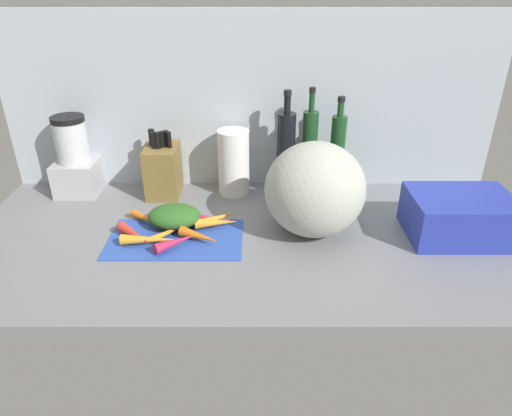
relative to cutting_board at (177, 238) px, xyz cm
name	(u,v)px	position (x,y,z in cm)	size (l,w,h in cm)	color
ground_plane	(252,239)	(21.96, 2.57, -1.90)	(170.00, 80.00, 3.00)	slate
wall_back	(253,102)	(21.96, 41.07, 29.60)	(170.00, 3.00, 60.00)	#ADB7C1
cutting_board	(177,238)	(0.00, 0.00, 0.00)	(39.20, 23.02, 0.80)	#2D51B7
carrot_0	(177,242)	(1.02, -5.28, 1.98)	(3.16, 3.16, 13.02)	#B2264C
carrot_1	(172,231)	(-1.66, 1.56, 1.43)	(2.07, 2.07, 13.66)	orange
carrot_2	(197,216)	(4.97, 9.67, 2.01)	(3.22, 3.22, 14.70)	#B2264C
carrot_3	(152,239)	(-6.48, -4.06, 1.96)	(3.13, 3.13, 16.82)	orange
carrot_4	(221,217)	(12.32, 9.32, 1.80)	(2.80, 2.80, 11.97)	orange
carrot_5	(136,234)	(-11.59, -1.47, 2.14)	(3.48, 3.48, 13.62)	red
carrot_6	(218,223)	(11.66, 5.64, 2.08)	(3.35, 3.35, 12.93)	orange
carrot_7	(150,220)	(-9.46, 8.21, 1.65)	(2.50, 2.50, 14.84)	orange
carrot_8	(201,236)	(7.34, -2.25, 2.00)	(3.20, 3.20, 12.77)	orange
carrot_9	(217,220)	(11.05, 8.27, 1.47)	(2.14, 2.14, 14.78)	#B2264C
carrot_greens_pile	(176,216)	(-1.18, 6.58, 3.76)	(15.89, 12.22, 6.72)	#2D6023
winter_squash	(316,190)	(40.75, 4.65, 13.62)	(29.33, 28.44, 28.05)	#B2B7A8
knife_block	(164,169)	(-8.58, 31.26, 8.69)	(11.00, 14.90, 22.84)	olive
blender_appliance	(77,161)	(-38.83, 32.44, 11.46)	(14.42, 14.42, 27.60)	#B2B2B7
paper_towel_roll	(235,162)	(15.95, 32.07, 11.01)	(10.77, 10.77, 22.82)	white
bottle_0	(287,154)	(33.73, 30.25, 14.85)	(6.16, 6.16, 36.72)	black
bottle_1	(311,153)	(41.64, 30.77, 15.05)	(5.22, 5.22, 37.48)	#19421E
bottle_2	(338,155)	(51.00, 30.21, 14.45)	(5.02, 5.02, 34.66)	#19421E
dish_rack	(461,216)	(83.41, 2.72, 6.00)	(29.41, 21.82, 12.80)	#2838AD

